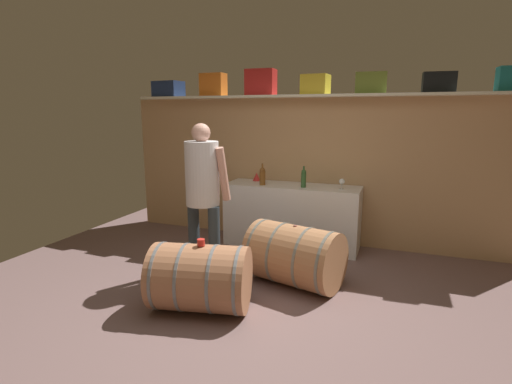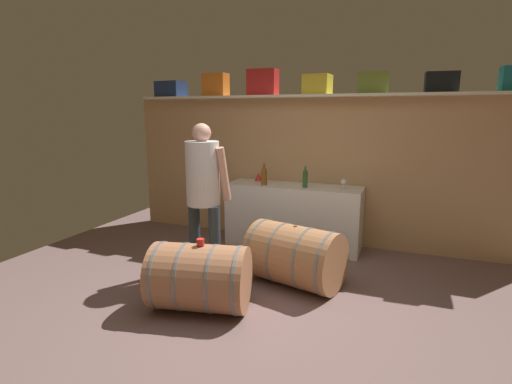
% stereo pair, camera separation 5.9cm
% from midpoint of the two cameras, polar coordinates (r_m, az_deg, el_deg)
% --- Properties ---
extents(ground_plane, '(6.73, 8.03, 0.02)m').
position_cam_midpoint_polar(ground_plane, '(4.02, 2.98, -14.96)').
color(ground_plane, '#725856').
extents(back_wall_panel, '(5.53, 0.10, 1.98)m').
position_cam_midpoint_polar(back_wall_panel, '(5.41, 9.13, 3.01)').
color(back_wall_panel, tan).
rests_on(back_wall_panel, ground).
extents(high_shelf_board, '(5.09, 0.40, 0.03)m').
position_cam_midpoint_polar(high_shelf_board, '(5.21, 9.14, 13.81)').
color(high_shelf_board, white).
rests_on(high_shelf_board, back_wall_panel).
extents(toolcase_navy, '(0.42, 0.32, 0.23)m').
position_cam_midpoint_polar(toolcase_navy, '(6.07, -12.13, 14.60)').
color(toolcase_navy, navy).
rests_on(toolcase_navy, high_shelf_board).
extents(toolcase_orange, '(0.36, 0.22, 0.31)m').
position_cam_midpoint_polar(toolcase_orange, '(5.70, -5.68, 15.44)').
color(toolcase_orange, orange).
rests_on(toolcase_orange, high_shelf_board).
extents(toolcase_red, '(0.40, 0.25, 0.34)m').
position_cam_midpoint_polar(toolcase_red, '(5.42, 1.34, 15.85)').
color(toolcase_red, red).
rests_on(toolcase_red, high_shelf_board).
extents(toolcase_yellow, '(0.35, 0.32, 0.25)m').
position_cam_midpoint_polar(toolcase_yellow, '(5.21, 9.38, 15.35)').
color(toolcase_yellow, yellow).
rests_on(toolcase_yellow, high_shelf_board).
extents(toolcase_olive, '(0.38, 0.22, 0.26)m').
position_cam_midpoint_polar(toolcase_olive, '(5.11, 17.20, 15.12)').
color(toolcase_olive, olive).
rests_on(toolcase_olive, high_shelf_board).
extents(toolcase_black, '(0.37, 0.22, 0.23)m').
position_cam_midpoint_polar(toolcase_black, '(5.11, 25.98, 14.35)').
color(toolcase_black, black).
rests_on(toolcase_black, high_shelf_board).
extents(work_cabinet, '(1.79, 0.55, 0.84)m').
position_cam_midpoint_polar(work_cabinet, '(5.26, 5.83, -3.52)').
color(work_cabinet, white).
rests_on(work_cabinet, ground).
extents(wine_bottle_amber, '(0.08, 0.08, 0.29)m').
position_cam_midpoint_polar(wine_bottle_amber, '(5.14, 1.53, 2.40)').
color(wine_bottle_amber, brown).
rests_on(wine_bottle_amber, work_cabinet).
extents(wine_bottle_green, '(0.07, 0.07, 0.28)m').
position_cam_midpoint_polar(wine_bottle_green, '(5.01, 7.60, 2.06)').
color(wine_bottle_green, '#315D2E').
rests_on(wine_bottle_green, work_cabinet).
extents(wine_glass, '(0.07, 0.07, 0.14)m').
position_cam_midpoint_polar(wine_glass, '(4.97, 13.11, 1.43)').
color(wine_glass, white).
rests_on(wine_glass, work_cabinet).
extents(red_funnel, '(0.11, 0.11, 0.11)m').
position_cam_midpoint_polar(red_funnel, '(5.48, 0.67, 2.28)').
color(red_funnel, red).
rests_on(red_funnel, work_cabinet).
extents(wine_barrel_near, '(0.98, 0.78, 0.63)m').
position_cam_midpoint_polar(wine_barrel_near, '(3.66, -7.82, -12.35)').
color(wine_barrel_near, '#A46B49').
rests_on(wine_barrel_near, ground).
extents(wine_barrel_far, '(1.07, 0.85, 0.65)m').
position_cam_midpoint_polar(wine_barrel_far, '(4.12, 6.16, -9.30)').
color(wine_barrel_far, '#AA734B').
rests_on(wine_barrel_far, ground).
extents(tasting_cup, '(0.07, 0.07, 0.06)m').
position_cam_midpoint_polar(tasting_cup, '(3.52, -7.73, -7.33)').
color(tasting_cup, red).
rests_on(tasting_cup, wine_barrel_near).
extents(winemaker_pouring, '(0.53, 0.44, 1.68)m').
position_cam_midpoint_polar(winemaker_pouring, '(4.15, -7.35, 1.05)').
color(winemaker_pouring, '#293339').
rests_on(winemaker_pouring, ground).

